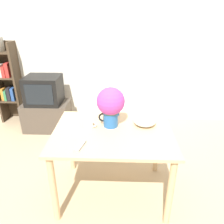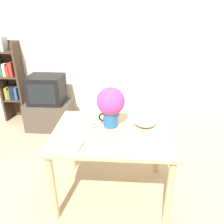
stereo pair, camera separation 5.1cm
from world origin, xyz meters
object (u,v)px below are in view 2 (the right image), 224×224
coffee_mug (89,124)px  white_bowl (145,121)px  tv_set (46,89)px  flower_vase (111,105)px

coffee_mug → white_bowl: size_ratio=0.53×
white_bowl → tv_set: tv_set is taller
coffee_mug → white_bowl: 0.57m
white_bowl → tv_set: size_ratio=0.42×
coffee_mug → tv_set: size_ratio=0.23×
coffee_mug → white_bowl: bearing=9.1°
tv_set → white_bowl: bearing=-40.6°
flower_vase → coffee_mug: flower_vase is taller
coffee_mug → white_bowl: white_bowl is taller
white_bowl → tv_set: bearing=139.4°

